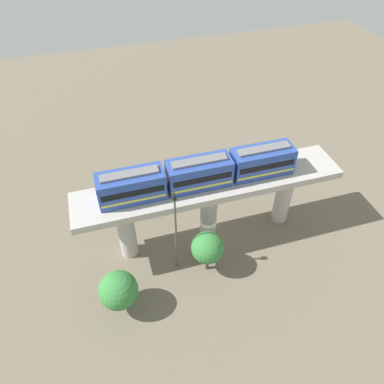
{
  "coord_description": "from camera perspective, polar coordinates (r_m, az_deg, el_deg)",
  "views": [
    {
      "loc": [
        -27.16,
        10.06,
        34.22
      ],
      "look_at": [
        2.5,
        1.22,
        5.03
      ],
      "focal_mm": 34.59,
      "sensor_mm": 36.0,
      "label": 1
    }
  ],
  "objects": [
    {
      "name": "train",
      "position": [
        37.5,
        1.09,
        2.92
      ],
      "size": [
        2.64,
        20.5,
        3.24
      ],
      "color": "#2D4CA5",
      "rests_on": "viaduct"
    },
    {
      "name": "tree_near_viaduct",
      "position": [
        38.92,
        2.41,
        -8.59
      ],
      "size": [
        3.47,
        3.47,
        5.36
      ],
      "color": "brown",
      "rests_on": "ground"
    },
    {
      "name": "viaduct",
      "position": [
        40.24,
        2.69,
        -0.71
      ],
      "size": [
        5.2,
        28.85,
        8.38
      ],
      "color": "#B7B2AA",
      "rests_on": "ground"
    },
    {
      "name": "parked_car_black",
      "position": [
        53.29,
        1.81,
        4.39
      ],
      "size": [
        2.28,
        4.38,
        1.76
      ],
      "rotation": [
        0.0,
        0.0,
        -0.12
      ],
      "color": "black",
      "rests_on": "ground"
    },
    {
      "name": "ground_plane",
      "position": [
        44.83,
        2.43,
        -6.48
      ],
      "size": [
        120.0,
        120.0,
        0.0
      ],
      "primitive_type": "plane",
      "color": "#706654"
    },
    {
      "name": "parked_car_blue",
      "position": [
        48.15,
        -5.25,
        -0.95
      ],
      "size": [
        2.37,
        4.41,
        1.76
      ],
      "rotation": [
        0.0,
        0.0,
        0.14
      ],
      "color": "#284CB7",
      "rests_on": "ground"
    },
    {
      "name": "parked_car_orange",
      "position": [
        52.25,
        7.63,
        3.03
      ],
      "size": [
        1.89,
        4.24,
        1.76
      ],
      "rotation": [
        0.0,
        0.0,
        0.02
      ],
      "color": "orange",
      "rests_on": "ground"
    },
    {
      "name": "tree_mid_lot",
      "position": [
        37.19,
        -11.28,
        -14.64
      ],
      "size": [
        3.83,
        3.83,
        5.1
      ],
      "color": "brown",
      "rests_on": "ground"
    },
    {
      "name": "signal_post",
      "position": [
        37.27,
        -2.5,
        -5.91
      ],
      "size": [
        0.44,
        0.28,
        10.98
      ],
      "color": "#4C4C51",
      "rests_on": "ground"
    }
  ]
}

